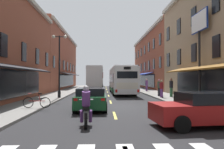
{
  "coord_description": "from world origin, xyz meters",
  "views": [
    {
      "loc": [
        -0.62,
        -15.17,
        1.97
      ],
      "look_at": [
        0.42,
        10.4,
        2.4
      ],
      "focal_mm": 35.28,
      "sensor_mm": 36.0,
      "label": 1
    }
  ],
  "objects": [
    {
      "name": "pedestrian_mid",
      "position": [
        5.59,
        15.97,
        1.04
      ],
      "size": [
        0.36,
        0.36,
        1.75
      ],
      "rotation": [
        0.0,
        0.0,
        1.38
      ],
      "color": "#66387F",
      "rests_on": "sidewalk_right"
    },
    {
      "name": "pedestrian_rear",
      "position": [
        6.1,
        6.27,
        1.08
      ],
      "size": [
        0.36,
        0.36,
        1.82
      ],
      "rotation": [
        0.0,
        0.0,
        3.16
      ],
      "color": "#33663F",
      "rests_on": "sidewalk_right"
    },
    {
      "name": "billboard_sign",
      "position": [
        7.05,
        2.0,
        5.58
      ],
      "size": [
        0.4,
        2.83,
        7.14
      ],
      "color": "black",
      "rests_on": "sidewalk_right"
    },
    {
      "name": "street_lamp_twin",
      "position": [
        -4.76,
        5.78,
        3.4
      ],
      "size": [
        1.42,
        0.32,
        5.92
      ],
      "color": "black",
      "rests_on": "sidewalk_left"
    },
    {
      "name": "bicycle_near",
      "position": [
        -4.69,
        -1.47,
        0.5
      ],
      "size": [
        1.71,
        0.48,
        0.91
      ],
      "color": "black",
      "rests_on": "sidewalk_left"
    },
    {
      "name": "sedan_near",
      "position": [
        -1.37,
        -1.34,
        0.7
      ],
      "size": [
        1.97,
        4.34,
        1.36
      ],
      "color": "#144723",
      "rests_on": "ground"
    },
    {
      "name": "sidewalk_right",
      "position": [
        5.9,
        0.0,
        0.07
      ],
      "size": [
        3.0,
        80.0,
        0.14
      ],
      "primitive_type": "cube",
      "color": "gray",
      "rests_on": "ground"
    },
    {
      "name": "lane_centre_dashes",
      "position": [
        0.0,
        -0.25,
        0.0
      ],
      "size": [
        0.14,
        73.9,
        0.01
      ],
      "color": "#DBCC4C",
      "rests_on": "ground"
    },
    {
      "name": "sedan_mid",
      "position": [
        3.57,
        -6.37,
        0.71
      ],
      "size": [
        4.41,
        2.3,
        1.39
      ],
      "color": "maroon",
      "rests_on": "ground"
    },
    {
      "name": "ground_plane",
      "position": [
        0.0,
        0.0,
        -0.05
      ],
      "size": [
        34.8,
        80.0,
        0.1
      ],
      "primitive_type": "cube",
      "color": "#28282B"
    },
    {
      "name": "sidewalk_left",
      "position": [
        -5.9,
        0.0,
        0.07
      ],
      "size": [
        3.0,
        80.0,
        0.14
      ],
      "primitive_type": "cube",
      "color": "gray",
      "rests_on": "ground"
    },
    {
      "name": "pedestrian_near",
      "position": [
        5.15,
        7.22,
        1.05
      ],
      "size": [
        0.36,
        0.51,
        1.72
      ],
      "rotation": [
        0.0,
        0.0,
        6.16
      ],
      "color": "black",
      "rests_on": "sidewalk_right"
    },
    {
      "name": "pedestrian_far",
      "position": [
        4.95,
        5.59,
        1.0
      ],
      "size": [
        0.36,
        0.36,
        1.67
      ],
      "rotation": [
        0.0,
        0.0,
        1.41
      ],
      "color": "#66387F",
      "rests_on": "sidewalk_right"
    },
    {
      "name": "box_truck",
      "position": [
        -1.86,
        20.25,
        1.97
      ],
      "size": [
        2.54,
        7.61,
        3.84
      ],
      "color": "#B21E19",
      "rests_on": "ground"
    },
    {
      "name": "transit_bus",
      "position": [
        1.71,
        12.83,
        1.75
      ],
      "size": [
        2.75,
        12.46,
        3.33
      ],
      "color": "white",
      "rests_on": "ground"
    },
    {
      "name": "motorcycle_rider",
      "position": [
        -1.33,
        -5.94,
        0.71
      ],
      "size": [
        0.62,
        2.07,
        1.66
      ],
      "color": "black",
      "rests_on": "ground"
    }
  ]
}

